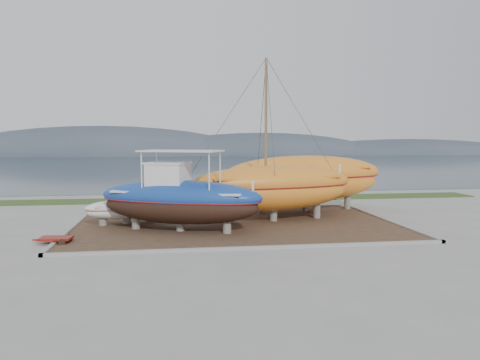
{
  "coord_description": "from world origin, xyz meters",
  "views": [
    {
      "loc": [
        -3.6,
        -22.37,
        4.93
      ],
      "look_at": [
        0.23,
        4.0,
        2.6
      ],
      "focal_mm": 35.0,
      "sensor_mm": 36.0,
      "label": 1
    }
  ],
  "objects": [
    {
      "name": "curb_frame",
      "position": [
        0.0,
        4.0,
        0.07
      ],
      "size": [
        18.6,
        12.6,
        0.15
      ],
      "primitive_type": null,
      "color": "gray",
      "rests_on": "ground"
    },
    {
      "name": "orange_bare_hull",
      "position": [
        5.35,
        8.29,
        1.89
      ],
      "size": [
        11.55,
        4.86,
        3.67
      ],
      "primitive_type": null,
      "rotation": [
        0.0,
        0.0,
        0.14
      ],
      "color": "orange",
      "rests_on": "dirt_patch"
    },
    {
      "name": "dirt_patch",
      "position": [
        0.0,
        4.0,
        0.03
      ],
      "size": [
        18.0,
        12.0,
        0.06
      ],
      "primitive_type": "cube",
      "color": "#422D1E",
      "rests_on": "ground"
    },
    {
      "name": "orange_sailboat",
      "position": [
        2.36,
        4.71,
        4.84
      ],
      "size": [
        10.56,
        4.99,
        9.57
      ],
      "primitive_type": null,
      "rotation": [
        0.0,
        0.0,
        0.2
      ],
      "color": "orange",
      "rests_on": "dirt_patch"
    },
    {
      "name": "white_dinghy",
      "position": [
        -6.24,
        5.02,
        0.76
      ],
      "size": [
        4.96,
        2.99,
        1.4
      ],
      "primitive_type": null,
      "rotation": [
        0.0,
        0.0,
        0.29
      ],
      "color": "silver",
      "rests_on": "dirt_patch"
    },
    {
      "name": "red_trailer",
      "position": [
        -9.11,
        0.46,
        0.15
      ],
      "size": [
        2.29,
        1.32,
        0.31
      ],
      "primitive_type": null,
      "rotation": [
        0.0,
        0.0,
        -0.11
      ],
      "color": "maroon",
      "rests_on": "ground"
    },
    {
      "name": "mountain_ridge",
      "position": [
        0.0,
        125.0,
        0.0
      ],
      "size": [
        200.0,
        36.0,
        20.0
      ],
      "primitive_type": null,
      "color": "#333D49",
      "rests_on": "ground"
    },
    {
      "name": "grass_strip",
      "position": [
        0.0,
        15.5,
        0.04
      ],
      "size": [
        44.0,
        3.0,
        0.08
      ],
      "primitive_type": "cube",
      "color": "#284219",
      "rests_on": "ground"
    },
    {
      "name": "ground",
      "position": [
        0.0,
        0.0,
        0.0
      ],
      "size": [
        140.0,
        140.0,
        0.0
      ],
      "primitive_type": "plane",
      "color": "gray",
      "rests_on": "ground"
    },
    {
      "name": "blue_caique",
      "position": [
        -3.21,
        2.42,
        2.21
      ],
      "size": [
        9.35,
        5.97,
        4.31
      ],
      "primitive_type": null,
      "rotation": [
        0.0,
        0.0,
        -0.39
      ],
      "color": "navy",
      "rests_on": "dirt_patch"
    },
    {
      "name": "sea",
      "position": [
        0.0,
        70.0,
        0.0
      ],
      "size": [
        260.0,
        100.0,
        0.04
      ],
      "primitive_type": null,
      "color": "#1B2B36",
      "rests_on": "ground"
    }
  ]
}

